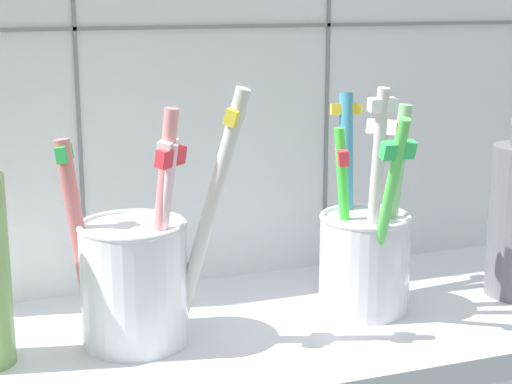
# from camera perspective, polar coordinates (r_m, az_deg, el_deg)

# --- Properties ---
(counter_slab) EXTENTS (0.64, 0.22, 0.02)m
(counter_slab) POSITION_cam_1_polar(r_m,az_deg,el_deg) (0.64, -0.06, -9.75)
(counter_slab) COLOR silver
(counter_slab) RESTS_ON ground
(tile_wall_back) EXTENTS (0.64, 0.02, 0.45)m
(tile_wall_back) POSITION_cam_1_polar(r_m,az_deg,el_deg) (0.70, -3.50, 10.37)
(tile_wall_back) COLOR white
(tile_wall_back) RESTS_ON ground
(toothbrush_cup_left) EXTENTS (0.13, 0.08, 0.18)m
(toothbrush_cup_left) POSITION_cam_1_polar(r_m,az_deg,el_deg) (0.59, -8.04, -5.58)
(toothbrush_cup_left) COLOR white
(toothbrush_cup_left) RESTS_ON counter_slab
(toothbrush_cup_right) EXTENTS (0.09, 0.12, 0.18)m
(toothbrush_cup_right) POSITION_cam_1_polar(r_m,az_deg,el_deg) (0.65, 7.47, -3.85)
(toothbrush_cup_right) COLOR silver
(toothbrush_cup_right) RESTS_ON counter_slab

